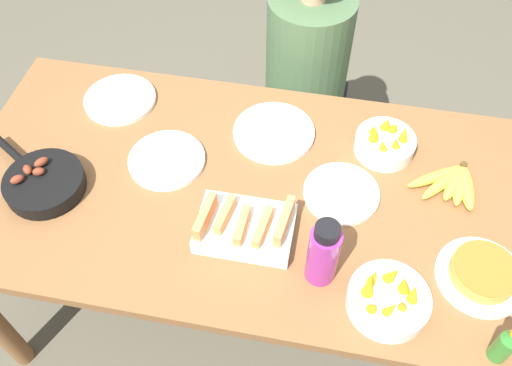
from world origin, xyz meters
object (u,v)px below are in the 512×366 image
(empty_plate_mid_edge, at_px, (167,160))
(skillet, at_px, (43,182))
(empty_plate_far_left, at_px, (341,193))
(fruit_bowl_citrus, at_px, (385,142))
(empty_plate_far_right, at_px, (120,99))
(melon_tray, at_px, (245,227))
(water_bottle, at_px, (323,253))
(hot_sauce_bottle, at_px, (506,344))
(fruit_bowl_mango, at_px, (388,299))
(banana_bunch, at_px, (453,183))
(empty_plate_near_front, at_px, (274,132))
(frittata_plate_center, at_px, (482,274))
(person_figure, at_px, (304,99))

(empty_plate_mid_edge, bearing_deg, skillet, -152.85)
(empty_plate_far_left, height_order, fruit_bowl_citrus, fruit_bowl_citrus)
(empty_plate_far_left, relative_size, empty_plate_far_right, 0.93)
(empty_plate_mid_edge, bearing_deg, melon_tray, -36.21)
(water_bottle, xyz_separation_m, hot_sauce_bottle, (0.44, -0.14, -0.04))
(fruit_bowl_mango, distance_m, hot_sauce_bottle, 0.28)
(banana_bunch, distance_m, empty_plate_near_front, 0.56)
(melon_tray, bearing_deg, empty_plate_far_right, 139.85)
(frittata_plate_center, distance_m, empty_plate_near_front, 0.73)
(hot_sauce_bottle, height_order, person_figure, person_figure)
(melon_tray, distance_m, empty_plate_far_left, 0.31)
(empty_plate_far_left, height_order, water_bottle, water_bottle)
(melon_tray, bearing_deg, water_bottle, -21.23)
(melon_tray, relative_size, empty_plate_far_left, 1.18)
(empty_plate_far_left, bearing_deg, fruit_bowl_citrus, 60.55)
(frittata_plate_center, xyz_separation_m, fruit_bowl_mango, (-0.24, -0.12, 0.01))
(melon_tray, relative_size, fruit_bowl_mango, 1.27)
(frittata_plate_center, xyz_separation_m, empty_plate_mid_edge, (-0.91, 0.23, -0.02))
(skillet, distance_m, empty_plate_far_right, 0.40)
(empty_plate_far_right, bearing_deg, melon_tray, -40.15)
(empty_plate_far_left, distance_m, empty_plate_far_right, 0.80)
(skillet, height_order, water_bottle, water_bottle)
(frittata_plate_center, relative_size, hot_sauce_bottle, 1.50)
(hot_sauce_bottle, distance_m, person_figure, 1.27)
(banana_bunch, height_order, empty_plate_far_left, banana_bunch)
(empty_plate_far_left, bearing_deg, empty_plate_mid_edge, 177.23)
(melon_tray, height_order, hot_sauce_bottle, hot_sauce_bottle)
(banana_bunch, bearing_deg, empty_plate_far_left, -163.64)
(empty_plate_near_front, distance_m, water_bottle, 0.52)
(empty_plate_far_right, bearing_deg, skillet, -103.06)
(empty_plate_far_right, bearing_deg, water_bottle, -35.32)
(empty_plate_near_front, distance_m, empty_plate_mid_edge, 0.35)
(fruit_bowl_mango, bearing_deg, hot_sauce_bottle, -17.03)
(melon_tray, relative_size, empty_plate_far_right, 1.10)
(banana_bunch, xyz_separation_m, empty_plate_mid_edge, (-0.85, -0.07, -0.01))
(melon_tray, relative_size, water_bottle, 1.19)
(water_bottle, bearing_deg, empty_plate_near_front, 113.28)
(banana_bunch, xyz_separation_m, empty_plate_near_front, (-0.55, 0.11, -0.01))
(banana_bunch, distance_m, fruit_bowl_mango, 0.45)
(banana_bunch, height_order, fruit_bowl_mango, fruit_bowl_mango)
(person_figure, bearing_deg, water_bottle, -80.90)
(hot_sauce_bottle, bearing_deg, empty_plate_near_front, 136.60)
(empty_plate_mid_edge, height_order, person_figure, person_figure)
(skillet, relative_size, water_bottle, 1.58)
(frittata_plate_center, height_order, empty_plate_far_left, frittata_plate_center)
(skillet, relative_size, frittata_plate_center, 1.50)
(melon_tray, relative_size, skillet, 0.75)
(frittata_plate_center, xyz_separation_m, water_bottle, (-0.41, -0.06, 0.08))
(skillet, bearing_deg, empty_plate_far_right, -71.63)
(empty_plate_near_front, relative_size, hot_sauce_bottle, 1.67)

